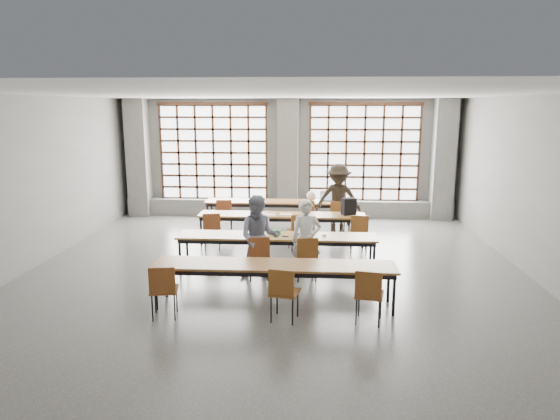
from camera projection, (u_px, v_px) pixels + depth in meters
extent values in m
plane|color=#494A47|center=(275.00, 273.00, 9.96)|extent=(11.00, 11.00, 0.00)
plane|color=silver|center=(275.00, 94.00, 9.24)|extent=(11.00, 11.00, 0.00)
plane|color=#5B5B59|center=(288.00, 158.00, 14.97)|extent=(10.00, 0.00, 10.00)
plane|color=#5B5B59|center=(227.00, 290.00, 4.23)|extent=(10.00, 0.00, 10.00)
plane|color=#5B5B59|center=(24.00, 184.00, 9.91)|extent=(0.00, 11.00, 11.00)
plane|color=#5B5B59|center=(542.00, 190.00, 9.29)|extent=(0.00, 11.00, 11.00)
cube|color=#585855|center=(138.00, 158.00, 14.98)|extent=(0.60, 0.55, 3.50)
cube|color=#585855|center=(288.00, 159.00, 14.70)|extent=(0.60, 0.55, 3.50)
cube|color=#585855|center=(443.00, 160.00, 14.42)|extent=(0.60, 0.55, 3.50)
cube|color=white|center=(214.00, 153.00, 15.06)|extent=(3.20, 0.02, 2.80)
cube|color=black|center=(213.00, 153.00, 14.98)|extent=(3.20, 0.05, 2.80)
cube|color=black|center=(215.00, 200.00, 15.28)|extent=(3.32, 0.07, 0.10)
cube|color=black|center=(212.00, 103.00, 14.69)|extent=(3.32, 0.07, 0.10)
cube|color=white|center=(364.00, 153.00, 14.78)|extent=(3.20, 0.02, 2.80)
cube|color=black|center=(364.00, 154.00, 14.70)|extent=(3.20, 0.05, 2.80)
cube|color=black|center=(363.00, 202.00, 15.00)|extent=(3.32, 0.07, 0.10)
cube|color=black|center=(366.00, 103.00, 14.41)|extent=(3.32, 0.07, 0.10)
cube|color=#585855|center=(288.00, 208.00, 15.08)|extent=(9.80, 0.35, 0.50)
cube|color=brown|center=(279.00, 202.00, 13.65)|extent=(4.00, 0.70, 0.04)
cube|color=black|center=(279.00, 204.00, 13.67)|extent=(3.90, 0.64, 0.08)
cylinder|color=black|center=(208.00, 216.00, 13.57)|extent=(0.05, 0.05, 0.69)
cylinder|color=black|center=(212.00, 212.00, 14.13)|extent=(0.05, 0.05, 0.69)
cylinder|color=black|center=(349.00, 218.00, 13.33)|extent=(0.05, 0.05, 0.69)
cylinder|color=black|center=(348.00, 213.00, 13.89)|extent=(0.05, 0.05, 0.69)
cube|color=brown|center=(282.00, 215.00, 12.00)|extent=(4.00, 0.70, 0.04)
cube|color=black|center=(282.00, 217.00, 12.02)|extent=(3.90, 0.64, 0.08)
cylinder|color=black|center=(201.00, 231.00, 11.92)|extent=(0.05, 0.05, 0.69)
cylinder|color=black|center=(206.00, 226.00, 12.48)|extent=(0.05, 0.05, 0.69)
cylinder|color=black|center=(363.00, 234.00, 11.68)|extent=(0.05, 0.05, 0.69)
cylinder|color=black|center=(360.00, 228.00, 12.24)|extent=(0.05, 0.05, 0.69)
cube|color=brown|center=(277.00, 236.00, 10.04)|extent=(4.00, 0.70, 0.04)
cube|color=black|center=(277.00, 239.00, 10.05)|extent=(3.90, 0.64, 0.08)
cylinder|color=black|center=(180.00, 256.00, 9.95)|extent=(0.05, 0.05, 0.69)
cylinder|color=black|center=(187.00, 248.00, 10.52)|extent=(0.05, 0.05, 0.69)
cylinder|color=black|center=(374.00, 260.00, 9.71)|extent=(0.05, 0.05, 0.69)
cylinder|color=black|center=(371.00, 251.00, 10.28)|extent=(0.05, 0.05, 0.69)
cube|color=brown|center=(274.00, 265.00, 8.22)|extent=(4.00, 0.70, 0.04)
cube|color=black|center=(274.00, 269.00, 8.23)|extent=(3.90, 0.64, 0.08)
cylinder|color=black|center=(156.00, 290.00, 8.13)|extent=(0.05, 0.05, 0.69)
cylinder|color=black|center=(166.00, 278.00, 8.69)|extent=(0.05, 0.05, 0.69)
cylinder|color=black|center=(394.00, 295.00, 7.89)|extent=(0.05, 0.05, 0.69)
cylinder|color=black|center=(388.00, 283.00, 8.45)|extent=(0.05, 0.05, 0.69)
cube|color=brown|center=(225.00, 214.00, 13.26)|extent=(0.46, 0.46, 0.04)
cube|color=brown|center=(224.00, 208.00, 13.01)|extent=(0.40, 0.07, 0.40)
cylinder|color=black|center=(225.00, 223.00, 13.30)|extent=(0.02, 0.02, 0.45)
cube|color=brown|center=(307.00, 216.00, 13.12)|extent=(0.46, 0.46, 0.04)
cube|color=brown|center=(307.00, 209.00, 12.88)|extent=(0.40, 0.07, 0.40)
cylinder|color=black|center=(307.00, 224.00, 13.17)|extent=(0.02, 0.02, 0.45)
cube|color=brown|center=(338.00, 216.00, 13.07)|extent=(0.44, 0.44, 0.04)
cube|color=brown|center=(338.00, 209.00, 12.83)|extent=(0.40, 0.05, 0.40)
cylinder|color=black|center=(338.00, 224.00, 13.12)|extent=(0.02, 0.02, 0.45)
cube|color=brown|center=(212.00, 230.00, 11.62)|extent=(0.49, 0.49, 0.04)
cube|color=brown|center=(212.00, 222.00, 11.38)|extent=(0.40, 0.10, 0.40)
cylinder|color=black|center=(212.00, 239.00, 11.67)|extent=(0.02, 0.02, 0.45)
cube|color=brown|center=(298.00, 231.00, 11.50)|extent=(0.51, 0.51, 0.04)
cube|color=brown|center=(300.00, 223.00, 11.26)|extent=(0.39, 0.13, 0.40)
cylinder|color=black|center=(298.00, 241.00, 11.54)|extent=(0.02, 0.02, 0.45)
cube|color=brown|center=(359.00, 232.00, 11.41)|extent=(0.43, 0.43, 0.04)
cube|color=brown|center=(360.00, 224.00, 11.17)|extent=(0.40, 0.04, 0.40)
cylinder|color=black|center=(358.00, 242.00, 11.45)|extent=(0.02, 0.02, 0.45)
cube|color=brown|center=(259.00, 256.00, 9.58)|extent=(0.47, 0.47, 0.04)
cube|color=brown|center=(259.00, 248.00, 9.33)|extent=(0.40, 0.08, 0.40)
cylinder|color=black|center=(259.00, 267.00, 9.62)|extent=(0.02, 0.02, 0.45)
cube|color=brown|center=(306.00, 257.00, 9.52)|extent=(0.48, 0.48, 0.04)
cube|color=brown|center=(308.00, 249.00, 9.28)|extent=(0.40, 0.09, 0.40)
cylinder|color=black|center=(306.00, 268.00, 9.56)|extent=(0.02, 0.02, 0.45)
cube|color=brown|center=(164.00, 290.00, 7.84)|extent=(0.49, 0.49, 0.04)
cube|color=brown|center=(162.00, 280.00, 7.60)|extent=(0.40, 0.10, 0.40)
cylinder|color=black|center=(165.00, 303.00, 7.88)|extent=(0.02, 0.02, 0.45)
cube|color=brown|center=(285.00, 292.00, 7.72)|extent=(0.50, 0.50, 0.04)
cube|color=brown|center=(281.00, 283.00, 7.48)|extent=(0.40, 0.11, 0.40)
cylinder|color=black|center=(285.00, 306.00, 7.77)|extent=(0.02, 0.02, 0.45)
cube|color=brown|center=(369.00, 294.00, 7.64)|extent=(0.50, 0.50, 0.04)
cube|color=brown|center=(368.00, 285.00, 7.40)|extent=(0.40, 0.11, 0.40)
cylinder|color=black|center=(369.00, 308.00, 7.68)|extent=(0.02, 0.02, 0.45)
imported|color=silver|center=(306.00, 240.00, 9.50)|extent=(0.60, 0.42, 1.55)
imported|color=#1A244E|center=(259.00, 237.00, 9.55)|extent=(0.81, 0.64, 1.63)
imported|color=black|center=(338.00, 199.00, 13.02)|extent=(1.19, 0.71, 1.82)
cube|color=#B6B6BB|center=(304.00, 235.00, 10.05)|extent=(0.40, 0.32, 0.02)
cube|color=black|center=(304.00, 234.00, 10.04)|extent=(0.33, 0.23, 0.00)
cube|color=#B6B6BB|center=(303.00, 227.00, 10.16)|extent=(0.37, 0.13, 0.26)
cube|color=#93BEFF|center=(303.00, 228.00, 10.15)|extent=(0.31, 0.10, 0.21)
cube|color=#B6B6BB|center=(328.00, 201.00, 13.61)|extent=(0.42, 0.35, 0.02)
cube|color=black|center=(328.00, 200.00, 13.60)|extent=(0.34, 0.26, 0.00)
cube|color=#B6B6BB|center=(326.00, 196.00, 13.72)|extent=(0.36, 0.16, 0.26)
cube|color=#90C4F9|center=(327.00, 197.00, 13.72)|extent=(0.31, 0.13, 0.21)
ellipsoid|color=silver|center=(324.00, 235.00, 9.95)|extent=(0.10, 0.07, 0.04)
cube|color=#318D2E|center=(275.00, 232.00, 10.11)|extent=(0.27, 0.16, 0.09)
cube|color=black|center=(285.00, 236.00, 9.93)|extent=(0.14, 0.09, 0.01)
cube|color=silver|center=(269.00, 214.00, 11.97)|extent=(0.32, 0.25, 0.00)
cube|color=silver|center=(286.00, 214.00, 11.99)|extent=(0.31, 0.24, 0.00)
cube|color=black|center=(349.00, 206.00, 11.91)|extent=(0.37, 0.31, 0.40)
ellipsoid|color=white|center=(311.00, 196.00, 13.61)|extent=(0.31, 0.27, 0.29)
cube|color=#A71427|center=(164.00, 287.00, 7.83)|extent=(0.21, 0.12, 0.06)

